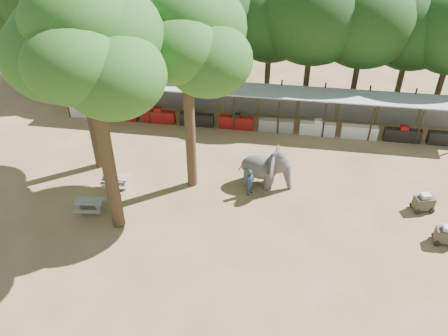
# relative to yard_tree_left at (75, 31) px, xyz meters

# --- Properties ---
(ground) EXTENTS (100.00, 100.00, 0.00)m
(ground) POSITION_rel_yard_tree_left_xyz_m (9.13, -7.19, -8.20)
(ground) COLOR brown
(ground) RESTS_ON ground
(vendor_stalls) EXTENTS (28.00, 2.99, 2.80)m
(vendor_stalls) POSITION_rel_yard_tree_left_xyz_m (9.13, 6.65, -7.02)
(vendor_stalls) COLOR #A2A4A9
(vendor_stalls) RESTS_ON ground
(yard_tree_left) EXTENTS (7.10, 6.90, 11.02)m
(yard_tree_left) POSITION_rel_yard_tree_left_xyz_m (0.00, 0.00, 0.00)
(yard_tree_left) COLOR #332316
(yard_tree_left) RESTS_ON ground
(yard_tree_center) EXTENTS (7.10, 6.90, 12.04)m
(yard_tree_center) POSITION_rel_yard_tree_left_xyz_m (3.00, -5.00, 1.01)
(yard_tree_center) COLOR #332316
(yard_tree_center) RESTS_ON ground
(yard_tree_back) EXTENTS (7.10, 6.90, 11.36)m
(yard_tree_back) POSITION_rel_yard_tree_left_xyz_m (6.00, -1.00, 0.34)
(yard_tree_back) COLOR #332316
(yard_tree_back) RESTS_ON ground
(backdrop_trees) EXTENTS (46.46, 5.95, 8.33)m
(backdrop_trees) POSITION_rel_yard_tree_left_xyz_m (9.13, 11.81, -2.69)
(backdrop_trees) COLOR #332316
(backdrop_trees) RESTS_ON ground
(elephant) EXTENTS (3.11, 2.34, 2.33)m
(elephant) POSITION_rel_yard_tree_left_xyz_m (10.28, -0.58, -7.03)
(elephant) COLOR #444141
(elephant) RESTS_ON ground
(handler) EXTENTS (0.61, 0.69, 1.59)m
(handler) POSITION_rel_yard_tree_left_xyz_m (9.52, -1.61, -7.41)
(handler) COLOR #26384C
(handler) RESTS_ON ground
(picnic_table_near) EXTENTS (1.55, 1.43, 0.71)m
(picnic_table_near) POSITION_rel_yard_tree_left_xyz_m (1.27, -4.44, -7.74)
(picnic_table_near) COLOR gray
(picnic_table_near) RESTS_ON ground
(picnic_table_far) EXTENTS (1.60, 1.47, 0.75)m
(picnic_table_far) POSITION_rel_yard_tree_left_xyz_m (1.96, -2.22, -7.71)
(picnic_table_far) COLOR gray
(picnic_table_far) RESTS_ON ground
(cart_front) EXTENTS (1.11, 0.77, 1.05)m
(cart_front) POSITION_rel_yard_tree_left_xyz_m (19.30, -4.01, -7.68)
(cart_front) COLOR #3A3328
(cart_front) RESTS_ON ground
(cart_back) EXTENTS (1.23, 0.97, 1.06)m
(cart_back) POSITION_rel_yard_tree_left_xyz_m (18.77, -1.57, -7.68)
(cart_back) COLOR #3A3328
(cart_back) RESTS_ON ground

